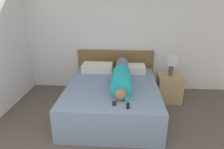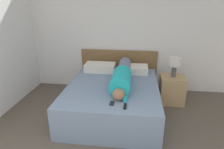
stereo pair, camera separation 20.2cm
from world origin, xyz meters
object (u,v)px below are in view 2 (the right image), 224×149
Objects in this scene: table_lamp at (175,63)px; pillow_second at (133,69)px; cell_phone at (112,103)px; tv_remote at (125,106)px; nightstand at (172,89)px; pillow_near_headboard at (100,67)px; person_lying at (122,76)px; bed at (113,98)px.

table_lamp is 0.85m from pillow_second.
tv_remote is at bearing -19.74° from cell_phone.
cell_phone is at bearing -130.88° from table_lamp.
nightstand is 1.56m from pillow_near_headboard.
table_lamp is 3.02× the size of cell_phone.
nightstand is 0.34× the size of person_lying.
nightstand is (1.15, 0.53, 0.00)m from bed.
table_lamp is at bearing 24.54° from person_lying.
pillow_near_headboard reaches higher than bed.
pillow_near_headboard is 1.05× the size of pillow_second.
table_lamp is at bearing -6.72° from pillow_near_headboard.
person_lying is 2.71× the size of pillow_second.
pillow_near_headboard is at bearing 117.38° from bed.
nightstand is 0.56m from table_lamp.
person_lying reaches higher than cell_phone.
pillow_second is at bearing 73.67° from person_lying.
nightstand is at bearing 24.54° from person_lying.
pillow_second reaches higher than tv_remote.
bed is at bearing -62.62° from pillow_near_headboard.
pillow_second is at bearing 167.48° from table_lamp.
pillow_second is 1.50m from tv_remote.
pillow_second is 4.03× the size of tv_remote.
table_lamp reaches higher than bed.
person_lying is 0.88m from tv_remote.
table_lamp is (1.15, 0.53, 0.56)m from bed.
tv_remote reaches higher than cell_phone.
cell_phone reaches higher than nightstand.
pillow_second is 4.65× the size of cell_phone.
cell_phone is at bearing 160.26° from tv_remote.
pillow_near_headboard is at bearing 129.91° from person_lying.
nightstand is at bearing -6.72° from pillow_near_headboard.
nightstand is 1.67m from cell_phone.
table_lamp reaches higher than person_lying.
nightstand is 1.43× the size of table_lamp.
bed is at bearing -115.96° from pillow_second.
cell_phone is (-1.08, -1.24, -0.28)m from table_lamp.
table_lamp is 0.62× the size of pillow_near_headboard.
bed is at bearing -155.25° from nightstand.
person_lying is 12.58× the size of cell_phone.
pillow_near_headboard is at bearing 173.28° from table_lamp.
person_lying is at bearing -155.46° from table_lamp.
bed is 0.88m from tv_remote.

